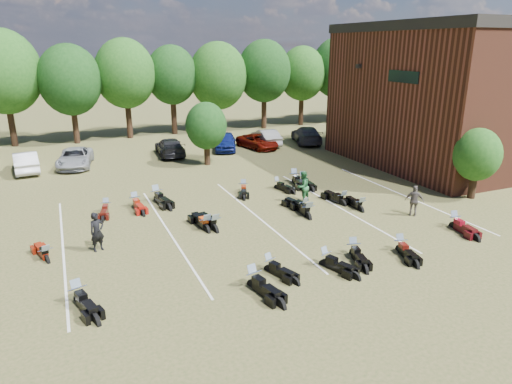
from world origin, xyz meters
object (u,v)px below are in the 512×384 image
motorcycle_14 (107,212)px  person_grey (414,201)px  person_green (303,187)px  motorcycle_3 (269,271)px  motorcycle_0 (79,303)px  car_4 (225,141)px  motorcycle_7 (47,261)px  person_black (97,232)px

motorcycle_14 → person_grey: bearing=-12.3°
person_green → motorcycle_3: bearing=28.6°
motorcycle_0 → motorcycle_14: motorcycle_0 is taller
car_4 → motorcycle_0: (-13.69, -22.12, -0.79)m
car_4 → motorcycle_14: 17.11m
motorcycle_3 → motorcycle_7: bearing=132.0°
motorcycle_3 → motorcycle_7: motorcycle_7 is taller
person_black → motorcycle_3: person_black is taller
motorcycle_3 → motorcycle_14: bearing=99.1°
person_grey → motorcycle_0: 17.78m
car_4 → motorcycle_7: size_ratio=2.27×
motorcycle_3 → motorcycle_7: 9.79m
person_green → motorcycle_0: (-13.13, -6.77, -0.95)m
motorcycle_3 → motorcycle_14: 11.57m
person_black → motorcycle_7: person_black is taller
person_grey → motorcycle_14: (-15.60, 7.42, -0.87)m
motorcycle_7 → motorcycle_14: motorcycle_7 is taller
car_4 → person_green: size_ratio=2.43×
car_4 → motorcycle_0: 26.02m
person_green → motorcycle_14: size_ratio=0.95×
car_4 → person_green: person_green is taller
motorcycle_7 → motorcycle_14: 6.29m
person_black → person_grey: (16.49, -2.22, -0.06)m
person_black → person_grey: person_black is taller
person_black → motorcycle_0: bearing=-127.3°
motorcycle_0 → motorcycle_14: size_ratio=1.14×
person_black → motorcycle_7: bearing=164.1°
person_green → motorcycle_14: person_green is taller
person_black → person_green: 12.23m
motorcycle_14 → car_4: bearing=60.0°
motorcycle_0 → car_4: bearing=41.5°
car_4 → motorcycle_7: bearing=-109.6°
person_green → motorcycle_0: person_green is taller
car_4 → motorcycle_3: (-6.19, -22.68, -0.79)m
person_grey → motorcycle_0: bearing=52.6°
motorcycle_0 → motorcycle_7: (-1.08, 4.16, 0.00)m
person_black → person_green: size_ratio=0.98×
car_4 → motorcycle_3: size_ratio=2.31×
person_black → motorcycle_14: size_ratio=0.92×
motorcycle_0 → motorcycle_14: 9.84m
person_black → motorcycle_3: bearing=-61.1°
motorcycle_3 → person_green: bearing=33.3°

